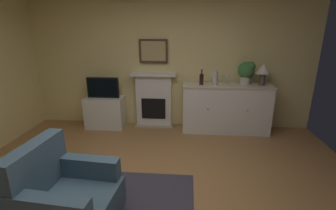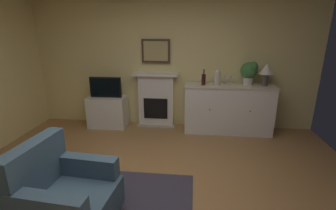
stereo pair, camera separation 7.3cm
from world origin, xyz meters
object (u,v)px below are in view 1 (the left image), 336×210
fireplace_unit (154,100)px  tv_cabinet (105,112)px  potted_plant_small (247,71)px  framed_picture (153,51)px  sideboard_cabinet (226,108)px  wine_glass_left (223,78)px  table_lamp (263,70)px  vase_decorative (215,78)px  wine_bottle (201,79)px  wine_glass_center (229,78)px  tv_set (103,88)px  armchair (65,197)px

fireplace_unit → tv_cabinet: bearing=-170.6°
potted_plant_small → fireplace_unit: bearing=175.7°
framed_picture → tv_cabinet: size_ratio=0.73×
sideboard_cabinet → wine_glass_left: bearing=172.9°
table_lamp → vase_decorative: 0.88m
wine_glass_left → table_lamp: bearing=-0.8°
wine_bottle → vase_decorative: wine_bottle is taller
wine_glass_center → vase_decorative: vase_decorative is taller
framed_picture → potted_plant_small: size_ratio=1.28×
fireplace_unit → sideboard_cabinet: bearing=-7.1°
fireplace_unit → wine_glass_left: 1.43m
framed_picture → tv_set: (-0.98, -0.23, -0.69)m
table_lamp → armchair: bearing=-133.5°
tv_cabinet → tv_set: (-0.00, -0.02, 0.51)m
framed_picture → wine_glass_left: size_ratio=3.33×
fireplace_unit → tv_set: 1.03m
table_lamp → wine_bottle: (-1.11, -0.05, -0.17)m
tv_cabinet → tv_set: 0.51m
wine_glass_center → vase_decorative: (-0.27, -0.08, 0.02)m
table_lamp → armchair: 3.73m
wine_bottle → armchair: (-1.39, -2.59, -0.66)m
wine_bottle → sideboard_cabinet: bearing=5.4°
wine_bottle → framed_picture: bearing=163.8°
wine_glass_left → tv_set: wine_glass_left is taller
vase_decorative → tv_cabinet: (-2.14, 0.06, -0.76)m
tv_set → tv_cabinet: bearing=90.0°
vase_decorative → armchair: (-1.64, -2.59, -0.69)m
sideboard_cabinet → armchair: sideboard_cabinet is taller
tv_set → potted_plant_small: bearing=1.1°
armchair → wine_bottle: bearing=61.8°
fireplace_unit → tv_cabinet: 1.02m
sideboard_cabinet → wine_glass_center: wine_glass_center is taller
framed_picture → tv_cabinet: (-0.97, -0.21, -1.20)m
wine_glass_center → tv_set: (-2.42, -0.04, -0.23)m
framed_picture → armchair: bearing=-99.3°
wine_glass_center → tv_set: size_ratio=0.27×
fireplace_unit → wine_glass_left: bearing=-7.1°
fireplace_unit → tv_set: fireplace_unit is taller
framed_picture → table_lamp: (2.03, -0.22, -0.30)m
framed_picture → sideboard_cabinet: size_ratio=0.33×
tv_cabinet → potted_plant_small: size_ratio=1.74×
potted_plant_small → wine_glass_center: bearing=-177.7°
sideboard_cabinet → tv_set: 2.42m
wine_glass_center → potted_plant_small: (0.31, 0.01, 0.13)m
wine_bottle → wine_glass_left: (0.41, 0.06, 0.01)m
wine_glass_left → potted_plant_small: bearing=4.8°
wine_bottle → tv_cabinet: bearing=178.2°
wine_glass_center → tv_cabinet: (-2.42, -0.02, -0.74)m
wine_glass_center → tv_set: bearing=-179.0°
table_lamp → wine_glass_left: (-0.70, 0.01, -0.16)m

